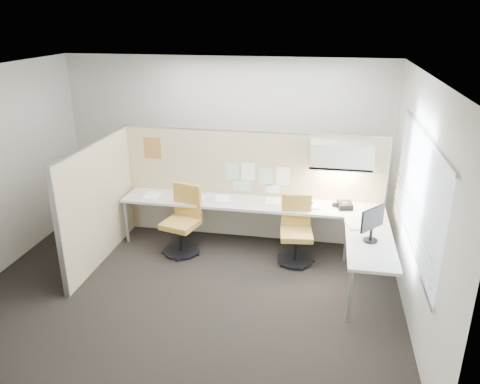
% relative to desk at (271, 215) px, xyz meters
% --- Properties ---
extents(floor, '(5.50, 4.50, 0.01)m').
position_rel_desk_xyz_m(floor, '(-0.93, -1.13, -0.61)').
color(floor, black).
rests_on(floor, ground).
extents(ceiling, '(5.50, 4.50, 0.01)m').
position_rel_desk_xyz_m(ceiling, '(-0.93, -1.13, 2.20)').
color(ceiling, white).
rests_on(ceiling, wall_back).
extents(wall_back, '(5.50, 0.02, 2.80)m').
position_rel_desk_xyz_m(wall_back, '(-0.93, 1.12, 0.80)').
color(wall_back, beige).
rests_on(wall_back, ground).
extents(wall_front, '(5.50, 0.02, 2.80)m').
position_rel_desk_xyz_m(wall_front, '(-0.93, -3.38, 0.80)').
color(wall_front, beige).
rests_on(wall_front, ground).
extents(wall_right, '(0.02, 4.50, 2.80)m').
position_rel_desk_xyz_m(wall_right, '(1.82, -1.13, 0.80)').
color(wall_right, beige).
rests_on(wall_right, ground).
extents(window_pane, '(0.01, 2.80, 1.30)m').
position_rel_desk_xyz_m(window_pane, '(1.79, -1.13, 0.95)').
color(window_pane, '#909AA8').
rests_on(window_pane, wall_right).
extents(partition_back, '(4.10, 0.06, 1.75)m').
position_rel_desk_xyz_m(partition_back, '(-0.38, 0.47, 0.27)').
color(partition_back, tan).
rests_on(partition_back, floor).
extents(partition_left, '(0.06, 2.20, 1.75)m').
position_rel_desk_xyz_m(partition_left, '(-2.43, -0.63, 0.27)').
color(partition_left, tan).
rests_on(partition_left, floor).
extents(desk, '(4.00, 2.07, 0.73)m').
position_rel_desk_xyz_m(desk, '(0.00, 0.00, 0.00)').
color(desk, beige).
rests_on(desk, floor).
extents(overhead_bin, '(0.90, 0.36, 0.38)m').
position_rel_desk_xyz_m(overhead_bin, '(0.97, 0.26, 0.91)').
color(overhead_bin, beige).
rests_on(overhead_bin, partition_back).
extents(task_light_strip, '(0.60, 0.06, 0.02)m').
position_rel_desk_xyz_m(task_light_strip, '(0.97, 0.26, 0.70)').
color(task_light_strip, '#FFEABF').
rests_on(task_light_strip, overhead_bin).
extents(pinned_papers, '(1.01, 0.00, 0.47)m').
position_rel_desk_xyz_m(pinned_papers, '(-0.30, 0.44, 0.43)').
color(pinned_papers, '#8CBF8C').
rests_on(pinned_papers, partition_back).
extents(poster, '(0.28, 0.00, 0.35)m').
position_rel_desk_xyz_m(poster, '(-1.98, 0.44, 0.82)').
color(poster, orange).
rests_on(poster, partition_back).
extents(chair_left, '(0.59, 0.61, 1.03)m').
position_rel_desk_xyz_m(chair_left, '(-1.31, -0.23, -0.12)').
color(chair_left, black).
rests_on(chair_left, floor).
extents(chair_right, '(0.51, 0.53, 0.97)m').
position_rel_desk_xyz_m(chair_right, '(0.39, -0.21, -0.15)').
color(chair_right, black).
rests_on(chair_right, floor).
extents(monitor, '(0.30, 0.35, 0.46)m').
position_rel_desk_xyz_m(monitor, '(1.37, -0.87, 0.39)').
color(monitor, black).
rests_on(monitor, desk).
extents(phone, '(0.25, 0.23, 0.12)m').
position_rel_desk_xyz_m(phone, '(1.07, 0.15, 0.18)').
color(phone, black).
rests_on(phone, desk).
extents(stapler, '(0.15, 0.07, 0.05)m').
position_rel_desk_xyz_m(stapler, '(0.54, 0.19, 0.15)').
color(stapler, black).
rests_on(stapler, desk).
extents(tape_dispenser, '(0.11, 0.09, 0.06)m').
position_rel_desk_xyz_m(tape_dispenser, '(0.95, 0.19, 0.16)').
color(tape_dispenser, black).
rests_on(tape_dispenser, desk).
extents(coat_hook, '(0.18, 0.49, 1.45)m').
position_rel_desk_xyz_m(coat_hook, '(-2.51, -1.32, 0.80)').
color(coat_hook, silver).
rests_on(coat_hook, partition_left).
extents(paper_stack_0, '(0.23, 0.30, 0.03)m').
position_rel_desk_xyz_m(paper_stack_0, '(-1.91, 0.08, 0.14)').
color(paper_stack_0, white).
rests_on(paper_stack_0, desk).
extents(paper_stack_1, '(0.30, 0.35, 0.02)m').
position_rel_desk_xyz_m(paper_stack_1, '(-1.20, 0.13, 0.14)').
color(paper_stack_1, white).
rests_on(paper_stack_1, desk).
extents(paper_stack_2, '(0.28, 0.34, 0.04)m').
position_rel_desk_xyz_m(paper_stack_2, '(-0.77, 0.12, 0.15)').
color(paper_stack_2, white).
rests_on(paper_stack_2, desk).
extents(paper_stack_3, '(0.26, 0.33, 0.02)m').
position_rel_desk_xyz_m(paper_stack_3, '(-0.01, 0.22, 0.14)').
color(paper_stack_3, white).
rests_on(paper_stack_3, desk).
extents(paper_stack_4, '(0.30, 0.35, 0.03)m').
position_rel_desk_xyz_m(paper_stack_4, '(0.56, 0.14, 0.14)').
color(paper_stack_4, white).
rests_on(paper_stack_4, desk).
extents(paper_stack_5, '(0.31, 0.36, 0.02)m').
position_rel_desk_xyz_m(paper_stack_5, '(1.21, -0.43, 0.14)').
color(paper_stack_5, white).
rests_on(paper_stack_5, desk).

